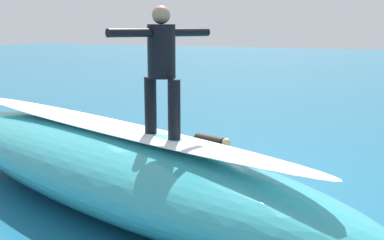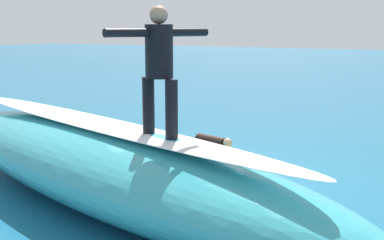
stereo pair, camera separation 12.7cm
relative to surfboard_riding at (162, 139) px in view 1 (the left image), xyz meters
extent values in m
plane|color=#196084|center=(1.13, -2.32, -1.24)|extent=(120.00, 120.00, 0.00)
ellipsoid|color=teal|center=(1.42, -0.49, -0.64)|extent=(10.13, 5.35, 1.20)
ellipsoid|color=white|center=(1.42, -0.49, 0.00)|extent=(8.25, 3.51, 0.08)
ellipsoid|color=#33B2D1|center=(0.00, 0.00, 0.00)|extent=(2.26, 1.30, 0.08)
cylinder|color=black|center=(0.24, -0.09, 0.42)|extent=(0.16, 0.16, 0.77)
cylinder|color=black|center=(-0.24, 0.09, 0.42)|extent=(0.16, 0.16, 0.77)
cylinder|color=black|center=(0.00, 0.00, 1.16)|extent=(0.47, 0.47, 0.70)
sphere|color=tan|center=(0.00, 0.00, 1.62)|extent=(0.24, 0.24, 0.24)
cylinder|color=black|center=(0.18, 0.46, 1.40)|extent=(0.33, 0.62, 0.11)
cylinder|color=black|center=(-0.18, -0.46, 1.40)|extent=(0.33, 0.62, 0.11)
ellipsoid|color=yellow|center=(1.43, -4.35, -1.20)|extent=(2.05, 1.11, 0.09)
cylinder|color=black|center=(1.43, -4.35, -1.02)|extent=(0.83, 0.49, 0.28)
sphere|color=tan|center=(0.97, -4.21, -0.96)|extent=(0.20, 0.20, 0.20)
cylinder|color=black|center=(2.14, -4.48, -1.09)|extent=(0.66, 0.31, 0.12)
cylinder|color=black|center=(2.09, -4.64, -1.09)|extent=(0.66, 0.31, 0.12)
ellipsoid|color=white|center=(1.59, -1.51, -1.17)|extent=(1.04, 1.05, 0.14)
ellipsoid|color=white|center=(3.58, -2.58, -1.16)|extent=(0.78, 0.78, 0.17)
camera|label=1|loc=(-3.64, 5.96, 1.47)|focal=49.97mm
camera|label=2|loc=(-3.76, 5.90, 1.47)|focal=49.97mm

